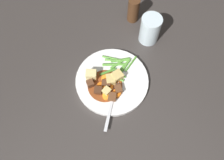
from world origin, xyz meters
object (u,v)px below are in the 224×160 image
meat_chunk_0 (118,89)px  carrot_slice_2 (106,79)px  potato_chunk_2 (91,75)px  potato_chunk_3 (117,76)px  meat_chunk_1 (90,84)px  dinner_plate (112,81)px  carrot_slice_3 (106,96)px  pepper_mill (133,10)px  potato_chunk_0 (107,91)px  potato_chunk_1 (110,79)px  meat_chunk_4 (99,91)px  water_glass (150,29)px  meat_chunk_2 (106,83)px  carrot_slice_1 (110,88)px  carrot_slice_0 (101,86)px  meat_chunk_3 (112,97)px  fork (111,104)px  carrot_slice_4 (117,93)px

meat_chunk_0 → carrot_slice_2: bearing=-85.9°
potato_chunk_2 → potato_chunk_3: potato_chunk_2 is taller
potato_chunk_2 → meat_chunk_1: potato_chunk_2 is taller
dinner_plate → meat_chunk_0: bearing=76.1°
carrot_slice_3 → pepper_mill: bearing=-149.3°
potato_chunk_0 → potato_chunk_2: potato_chunk_2 is taller
potato_chunk_1 → meat_chunk_1: size_ratio=1.43×
meat_chunk_0 → meat_chunk_4: bearing=-35.9°
water_glass → meat_chunk_2: bearing=8.8°
meat_chunk_0 → meat_chunk_1: size_ratio=1.17×
carrot_slice_1 → meat_chunk_0: 0.03m
potato_chunk_2 → meat_chunk_0: potato_chunk_2 is taller
carrot_slice_0 → meat_chunk_3: 0.05m
dinner_plate → fork: size_ratio=1.67×
carrot_slice_3 → water_glass: bearing=-165.3°
carrot_slice_4 → potato_chunk_2: bearing=-78.8°
carrot_slice_1 → water_glass: water_glass is taller
dinner_plate → water_glass: size_ratio=2.24×
carrot_slice_1 → carrot_slice_3: size_ratio=0.93×
meat_chunk_1 → pepper_mill: pepper_mill is taller
meat_chunk_2 → water_glass: water_glass is taller
carrot_slice_3 → dinner_plate: bearing=-149.6°
meat_chunk_2 → meat_chunk_3: (0.02, 0.05, -0.00)m
meat_chunk_4 → carrot_slice_1: bearing=160.2°
potato_chunk_3 → meat_chunk_1: (0.09, -0.04, -0.00)m
potato_chunk_1 → dinner_plate: bearing=169.1°
potato_chunk_2 → pepper_mill: pepper_mill is taller
meat_chunk_2 → pepper_mill: pepper_mill is taller
dinner_plate → meat_chunk_1: bearing=-28.3°
meat_chunk_4 → meat_chunk_3: bearing=113.1°
meat_chunk_0 → meat_chunk_1: (0.06, -0.08, 0.00)m
carrot_slice_0 → potato_chunk_0: (0.00, 0.03, 0.01)m
fork → dinner_plate: bearing=-134.5°
potato_chunk_0 → water_glass: (-0.27, -0.06, 0.03)m
meat_chunk_0 → meat_chunk_2: size_ratio=0.94×
meat_chunk_1 → meat_chunk_4: meat_chunk_1 is taller
carrot_slice_2 → potato_chunk_3: bearing=147.2°
meat_chunk_1 → meat_chunk_3: bearing=105.0°
carrot_slice_0 → water_glass: bearing=-172.6°
potato_chunk_0 → water_glass: bearing=-166.7°
carrot_slice_1 → potato_chunk_1: 0.03m
meat_chunk_1 → meat_chunk_2: size_ratio=0.80×
carrot_slice_1 → carrot_slice_4: bearing=94.9°
meat_chunk_1 → meat_chunk_3: (-0.02, 0.08, -0.00)m
meat_chunk_2 → fork: meat_chunk_2 is taller
water_glass → potato_chunk_3: bearing=12.8°
carrot_slice_1 → meat_chunk_0: (-0.02, 0.02, 0.01)m
carrot_slice_2 → meat_chunk_4: size_ratio=1.16×
meat_chunk_0 → water_glass: size_ratio=0.25×
meat_chunk_1 → meat_chunk_0: bearing=125.8°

